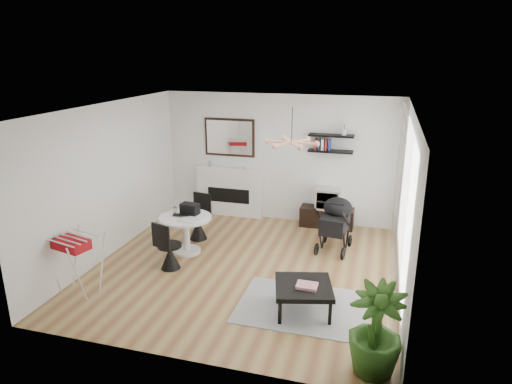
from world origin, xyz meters
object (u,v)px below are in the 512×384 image
(crt_tv, at_px, (328,198))
(coffee_table, at_px, (304,288))
(tv_console, at_px, (327,217))
(fireplace, at_px, (230,186))
(dining_table, at_px, (186,229))
(stroller, at_px, (335,226))
(drying_rack, at_px, (77,264))
(potted_plant, at_px, (375,330))

(crt_tv, height_order, coffee_table, crt_tv)
(tv_console, bearing_deg, fireplace, 176.71)
(crt_tv, distance_m, coffee_table, 3.36)
(dining_table, bearing_deg, crt_tv, 40.53)
(fireplace, relative_size, stroller, 2.01)
(dining_table, xyz_separation_m, stroller, (2.58, 0.89, 0.01))
(tv_console, xyz_separation_m, coffee_table, (0.11, -3.35, 0.16))
(fireplace, relative_size, coffee_table, 2.26)
(coffee_table, bearing_deg, tv_console, 91.83)
(fireplace, xyz_separation_m, coffee_table, (2.29, -3.48, -0.32))
(coffee_table, bearing_deg, dining_table, 150.19)
(stroller, bearing_deg, coffee_table, -87.90)
(drying_rack, bearing_deg, tv_console, 63.11)
(crt_tv, height_order, dining_table, crt_tv)
(dining_table, relative_size, potted_plant, 0.85)
(dining_table, bearing_deg, drying_rack, -118.28)
(stroller, distance_m, coffee_table, 2.27)
(drying_rack, relative_size, potted_plant, 0.84)
(potted_plant, bearing_deg, fireplace, 126.03)
(fireplace, height_order, tv_console, fireplace)
(drying_rack, xyz_separation_m, potted_plant, (4.37, -0.62, 0.06))
(stroller, bearing_deg, fireplace, 160.53)
(dining_table, distance_m, stroller, 2.73)
(drying_rack, xyz_separation_m, coffee_table, (3.37, 0.42, -0.12))
(fireplace, relative_size, crt_tv, 4.38)
(fireplace, height_order, drying_rack, fireplace)
(crt_tv, relative_size, dining_table, 0.52)
(drying_rack, height_order, coffee_table, drying_rack)
(drying_rack, height_order, potted_plant, potted_plant)
(fireplace, relative_size, drying_rack, 2.33)
(drying_rack, bearing_deg, potted_plant, 5.89)
(fireplace, distance_m, coffee_table, 4.18)
(crt_tv, height_order, potted_plant, potted_plant)
(dining_table, bearing_deg, stroller, 18.98)
(potted_plant, bearing_deg, dining_table, 144.56)
(fireplace, height_order, crt_tv, fireplace)
(stroller, height_order, potted_plant, potted_plant)
(drying_rack, bearing_deg, stroller, 51.09)
(drying_rack, xyz_separation_m, stroller, (3.55, 2.69, -0.03))
(crt_tv, bearing_deg, stroller, -75.56)
(tv_console, bearing_deg, drying_rack, -130.87)
(dining_table, height_order, drying_rack, drying_rack)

